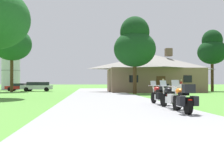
{
  "coord_description": "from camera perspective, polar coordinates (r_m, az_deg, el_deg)",
  "views": [
    {
      "loc": [
        -1.49,
        -3.31,
        1.21
      ],
      "look_at": [
        0.87,
        22.51,
        1.44
      ],
      "focal_mm": 42.88,
      "sensor_mm": 36.0,
      "label": 1
    }
  ],
  "objects": [
    {
      "name": "ground_plane",
      "position": [
        23.39,
        -1.57,
        -3.46
      ],
      "size": [
        500.0,
        500.0,
        0.0
      ],
      "primitive_type": "plane",
      "color": "#4C8433"
    },
    {
      "name": "asphalt_driveway",
      "position": [
        21.4,
        -1.22,
        -3.66
      ],
      "size": [
        6.4,
        80.0,
        0.06
      ],
      "primitive_type": "cube",
      "color": "gray",
      "rests_on": "ground"
    },
    {
      "name": "motorcycle_orange_nearest_to_camera",
      "position": [
        10.71,
        15.03,
        -3.71
      ],
      "size": [
        0.73,
        2.08,
        1.3
      ],
      "rotation": [
        0.0,
        0.0,
        -0.02
      ],
      "color": "black",
      "rests_on": "asphalt_driveway"
    },
    {
      "name": "motorcycle_black_second_in_row",
      "position": [
        12.47,
        12.77,
        -3.26
      ],
      "size": [
        0.89,
        2.08,
        1.3
      ],
      "rotation": [
        0.0,
        0.0,
        0.13
      ],
      "color": "black",
      "rests_on": "asphalt_driveway"
    },
    {
      "name": "motorcycle_red_farthest_in_row",
      "position": [
        14.73,
        10.24,
        -2.84
      ],
      "size": [
        0.88,
        2.08,
        1.3
      ],
      "rotation": [
        0.0,
        0.0,
        0.13
      ],
      "color": "black",
      "rests_on": "asphalt_driveway"
    },
    {
      "name": "stone_lodge",
      "position": [
        37.88,
        8.77,
        1.76
      ],
      "size": [
        13.07,
        8.42,
        6.14
      ],
      "color": "brown",
      "rests_on": "ground"
    },
    {
      "name": "bystander_red_shirt_near_lodge",
      "position": [
        32.93,
        14.54,
        -0.94
      ],
      "size": [
        0.38,
        0.48,
        1.69
      ],
      "rotation": [
        0.0,
        0.0,
        1.02
      ],
      "color": "navy",
      "rests_on": "ground"
    },
    {
      "name": "bystander_white_shirt_beside_signpost",
      "position": [
        29.0,
        10.87,
        -1.0
      ],
      "size": [
        0.31,
        0.53,
        1.69
      ],
      "rotation": [
        0.0,
        0.0,
        4.45
      ],
      "color": "#75664C",
      "rests_on": "ground"
    },
    {
      "name": "tree_by_lodge_front",
      "position": [
        31.43,
        4.87,
        7.84
      ],
      "size": [
        4.88,
        4.88,
        8.98
      ],
      "color": "#422D19",
      "rests_on": "ground"
    },
    {
      "name": "tree_left_far",
      "position": [
        40.51,
        -20.58,
        8.3
      ],
      "size": [
        5.48,
        5.48,
        10.99
      ],
      "color": "#422D19",
      "rests_on": "ground"
    },
    {
      "name": "tree_right_of_lodge",
      "position": [
        43.55,
        20.58,
        6.45
      ],
      "size": [
        4.36,
        4.36,
        9.35
      ],
      "color": "#422D19",
      "rests_on": "ground"
    },
    {
      "name": "metal_silo_distant",
      "position": [
        53.59,
        -20.79,
        2.54
      ],
      "size": [
        3.45,
        3.45,
        8.03
      ],
      "color": "#B2B7BC",
      "rests_on": "ground"
    },
    {
      "name": "parked_silver_suv_far_left",
      "position": [
        41.31,
        -15.62,
        -1.08
      ],
      "size": [
        4.74,
        2.22,
        1.4
      ],
      "rotation": [
        0.0,
        0.0,
        1.65
      ],
      "color": "#ADAFB7",
      "rests_on": "ground"
    },
    {
      "name": "parked_red_sedan_far_left",
      "position": [
        43.87,
        -19.0,
        -1.21
      ],
      "size": [
        4.37,
        2.26,
        1.2
      ],
      "rotation": [
        0.0,
        0.0,
        1.47
      ],
      "color": "maroon",
      "rests_on": "ground"
    }
  ]
}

